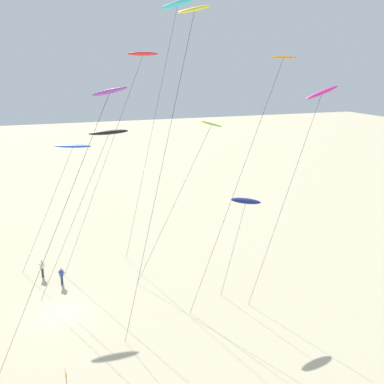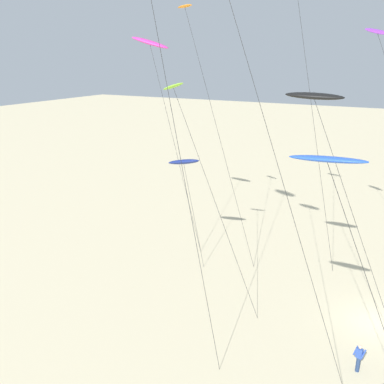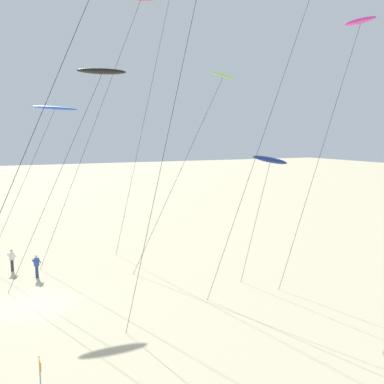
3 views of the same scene
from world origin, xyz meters
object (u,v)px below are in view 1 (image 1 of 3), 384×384
object	(u,v)px
kite_flyer_nearest	(42,268)
kite_blue	(73,147)
kite_black	(108,133)
kite_red	(142,57)
kite_navy	(246,201)
kite_purple	(106,100)
kite_magenta	(321,94)
kite_yellow	(193,17)
kite_flyer_middle	(62,276)
marker_flag	(66,378)
kite_cyan	(177,6)
kite_lime	(209,130)
kite_orange	(280,67)

from	to	relation	value
kite_flyer_nearest	kite_blue	bearing A→B (deg)	101.48
kite_black	kite_red	world-z (taller)	kite_red
kite_navy	kite_blue	bearing A→B (deg)	-128.95
kite_flyer_nearest	kite_red	bearing A→B (deg)	80.06
kite_purple	kite_red	distance (m)	15.92
kite_magenta	kite_flyer_nearest	bearing A→B (deg)	-120.50
kite_black	kite_blue	xyz separation A→B (m)	(-6.52, -2.22, -2.04)
kite_black	kite_purple	distance (m)	11.21
kite_navy	kite_blue	distance (m)	16.92
kite_yellow	kite_flyer_middle	bearing A→B (deg)	-144.76
kite_red	marker_flag	distance (m)	26.80
kite_cyan	kite_purple	distance (m)	20.50
kite_flyer_middle	kite_purple	bearing A→B (deg)	9.65
kite_lime	kite_flyer_nearest	distance (m)	20.54
kite_lime	marker_flag	world-z (taller)	kite_lime
kite_orange	kite_navy	bearing A→B (deg)	-157.79
kite_black	kite_yellow	bearing A→B (deg)	25.86
kite_purple	kite_orange	bearing A→B (deg)	106.23
kite_lime	kite_orange	distance (m)	9.08
kite_purple	kite_red	size ratio (longest dim) A/B	0.90
marker_flag	kite_flyer_middle	bearing A→B (deg)	175.71
kite_red	kite_orange	xyz separation A→B (m)	(10.58, 7.73, -0.81)
kite_purple	kite_navy	bearing A→B (deg)	117.89
kite_orange	kite_flyer_nearest	size ratio (longest dim) A/B	12.15
kite_navy	kite_yellow	distance (m)	16.17
kite_blue	kite_flyer_nearest	size ratio (longest dim) A/B	7.53
kite_purple	kite_flyer_middle	world-z (taller)	kite_purple
kite_purple	kite_blue	size ratio (longest dim) A/B	1.48
kite_flyer_middle	marker_flag	xyz separation A→B (m)	(15.98, -1.20, 0.60)
kite_purple	kite_magenta	size ratio (longest dim) A/B	1.02
kite_black	kite_orange	bearing A→B (deg)	60.87
kite_black	kite_magenta	bearing A→B (deg)	66.35
kite_flyer_nearest	marker_flag	distance (m)	18.35
kite_lime	kite_flyer_nearest	xyz separation A→B (m)	(-5.57, -14.73, -13.19)
kite_blue	kite_cyan	bearing A→B (deg)	87.06
kite_red	kite_flyer_middle	distance (m)	21.07
kite_lime	kite_blue	bearing A→B (deg)	-119.66
kite_magenta	kite_blue	bearing A→B (deg)	-127.01
kite_cyan	kite_navy	world-z (taller)	kite_cyan
kite_black	kite_blue	distance (m)	7.19
kite_red	kite_lime	bearing A→B (deg)	51.80
kite_red	kite_orange	world-z (taller)	kite_red
kite_cyan	kite_purple	world-z (taller)	kite_cyan
kite_black	kite_magenta	distance (m)	17.07
kite_cyan	kite_black	distance (m)	14.49
kite_navy	kite_black	world-z (taller)	kite_black
kite_navy	kite_flyer_nearest	xyz separation A→B (m)	(-9.63, -16.49, -7.62)
kite_navy	kite_yellow	xyz separation A→B (m)	(4.66, -6.49, 14.05)
kite_red	kite_black	bearing A→B (deg)	-44.45
kite_purple	marker_flag	size ratio (longest dim) A/B	8.86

